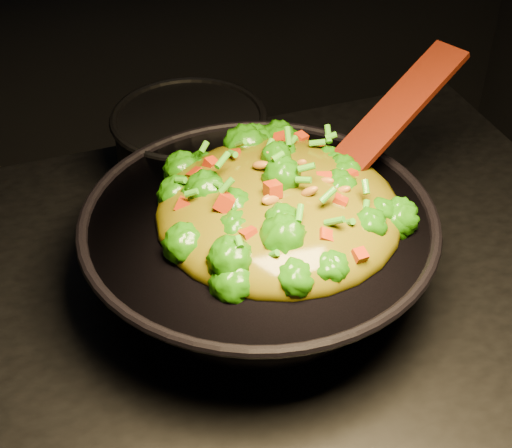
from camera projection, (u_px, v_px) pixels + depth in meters
name	position (u px, v px, depth m)	size (l,w,h in m)	color
wok	(259.00, 256.00, 0.99)	(0.43, 0.43, 0.12)	black
stir_fry	(279.00, 181.00, 0.92)	(0.30, 0.30, 0.10)	#1F6407
spatula	(373.00, 135.00, 0.99)	(0.34, 0.05, 0.01)	#381108
back_pot	(191.00, 150.00, 1.17)	(0.22, 0.22, 0.12)	black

